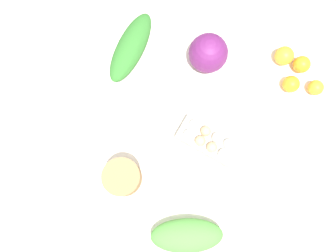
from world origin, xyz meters
name	(u,v)px	position (x,y,z in m)	size (l,w,h in m)	color
ground_plane	(168,152)	(0.00, 0.00, 0.00)	(8.00, 8.00, 0.00)	#B2A899
dining_table	(168,131)	(0.00, 0.00, 0.66)	(1.24, 1.08, 0.75)	silver
cabbage_purple	(209,54)	(0.34, 0.00, 0.83)	(0.17, 0.17, 0.17)	#601E5B
egg_carton	(208,141)	(0.02, -0.17, 0.79)	(0.11, 0.25, 0.09)	#A8A8A3
paper_bag	(122,177)	(-0.28, 0.05, 0.81)	(0.15, 0.15, 0.11)	#997047
greens_bunch_beet_tops	(187,236)	(-0.34, -0.28, 0.79)	(0.28, 0.13, 0.08)	#4C933D
greens_bunch_dandelion	(131,47)	(0.22, 0.31, 0.79)	(0.35, 0.12, 0.08)	#2D6B28
orange_0	(302,64)	(0.52, -0.37, 0.79)	(0.07, 0.07, 0.07)	orange
orange_1	(316,88)	(0.45, -0.47, 0.78)	(0.07, 0.07, 0.07)	orange
orange_2	(284,56)	(0.51, -0.29, 0.79)	(0.08, 0.08, 0.08)	orange
orange_3	(291,84)	(0.41, -0.37, 0.79)	(0.07, 0.07, 0.07)	orange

